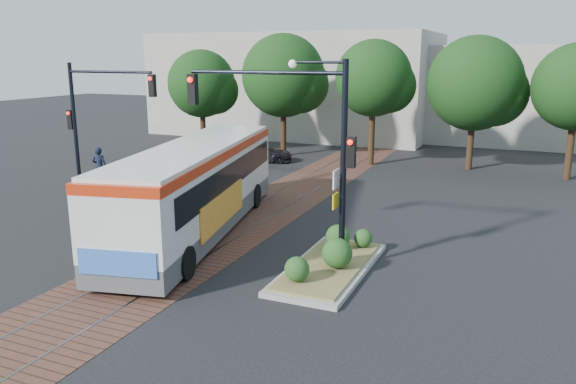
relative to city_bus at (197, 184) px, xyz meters
name	(u,v)px	position (x,y,z in m)	size (l,w,h in m)	color
ground	(209,241)	(0.86, -0.73, -1.80)	(120.00, 120.00, 0.00)	black
trackbed	(259,212)	(0.86, 3.27, -1.79)	(3.60, 40.00, 0.02)	brown
tree_row	(370,81)	(2.07, 15.69, 3.05)	(26.40, 5.60, 7.67)	#382314
warehouses	(389,88)	(0.34, 28.02, 2.01)	(40.00, 13.00, 8.00)	#ADA899
city_bus	(197,184)	(0.00, 0.00, 0.00)	(5.05, 12.31, 3.23)	#4D4D50
traffic_island	(331,259)	(5.68, -1.63, -1.47)	(2.20, 5.20, 1.13)	gray
signal_pole_main	(304,131)	(4.73, -1.54, 2.36)	(5.49, 0.46, 6.00)	black
signal_pole_left	(93,111)	(-7.50, 3.27, 2.07)	(4.99, 0.34, 6.00)	black
officer	(100,167)	(-8.41, 4.43, -0.82)	(0.71, 0.47, 1.96)	black
parked_car	(259,152)	(-4.11, 13.49, -1.22)	(1.61, 3.97, 1.15)	black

